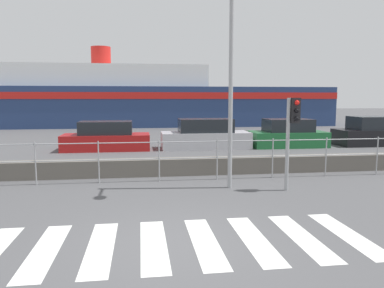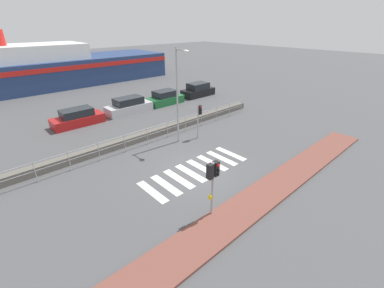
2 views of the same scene
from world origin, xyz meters
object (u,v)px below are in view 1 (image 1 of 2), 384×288
streetlamp (233,41)px  ferry_boat (137,100)px  parked_car_red (106,138)px  parked_car_black (374,133)px  parked_car_silver (205,136)px  parked_car_green (288,135)px  traffic_light_far (292,123)px

streetlamp → ferry_boat: (-2.75, 26.27, -1.73)m
parked_car_red → parked_car_black: 14.11m
ferry_boat → parked_car_silver: size_ratio=7.66×
ferry_boat → parked_car_silver: 18.10m
streetlamp → parked_car_green: 10.58m
parked_car_red → parked_car_silver: parked_car_silver is taller
parked_car_red → parked_car_black: bearing=0.0°
traffic_light_far → parked_car_red: traffic_light_far is taller
parked_car_silver → parked_car_green: parked_car_silver is taller
streetlamp → parked_car_black: (9.97, 8.60, -3.37)m
traffic_light_far → parked_car_red: bearing=122.7°
traffic_light_far → ferry_boat: bearing=99.3°
ferry_boat → parked_car_green: (7.87, -17.67, -1.69)m
streetlamp → parked_car_black: bearing=40.8°
ferry_boat → streetlamp: bearing=-84.0°
parked_car_silver → parked_car_green: (4.35, -0.00, -0.02)m
streetlamp → parked_car_red: (-4.14, 8.60, -3.43)m
ferry_boat → parked_car_green: size_ratio=8.76×
streetlamp → parked_car_green: (5.12, 8.60, -3.42)m
traffic_light_far → ferry_boat: 26.94m
ferry_boat → parked_car_silver: ferry_boat is taller
parked_car_red → parked_car_green: size_ratio=1.08×
streetlamp → parked_car_silver: bearing=84.9°
traffic_light_far → parked_car_green: bearing=68.4°
parked_car_red → parked_car_green: 9.26m
streetlamp → ferry_boat: size_ratio=0.19×
traffic_light_far → parked_car_black: 12.30m
parked_car_black → traffic_light_far: bearing=-133.2°
parked_car_silver → parked_car_black: parked_car_black is taller
parked_car_red → parked_car_green: (9.26, 0.00, 0.02)m
parked_car_green → parked_car_black: parked_car_black is taller
traffic_light_far → parked_car_red: size_ratio=0.61×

